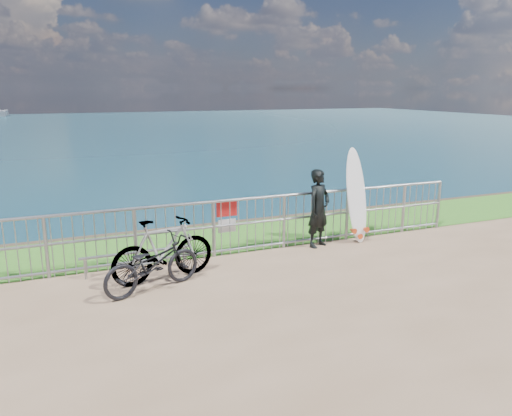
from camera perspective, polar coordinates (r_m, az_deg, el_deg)
name	(u,v)px	position (r m, az deg, el deg)	size (l,w,h in m)	color
grass_strip	(221,238)	(10.98, -4.04, -3.44)	(120.00, 120.00, 0.00)	#307520
railing	(239,225)	(9.82, -1.98, -1.98)	(10.06, 0.10, 1.13)	gray
surfer	(319,208)	(10.31, 7.20, -0.04)	(0.59, 0.39, 1.61)	black
surfboard	(357,199)	(10.76, 11.43, 1.04)	(0.60, 0.56, 2.02)	white
bicycle_near	(152,264)	(8.25, -11.76, -6.27)	(0.60, 1.71, 0.90)	black
bicycle_far	(163,250)	(8.61, -10.55, -4.69)	(0.51, 1.82, 1.09)	black
bike_rack	(136,255)	(9.13, -13.57, -5.21)	(1.93, 0.05, 0.40)	gray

